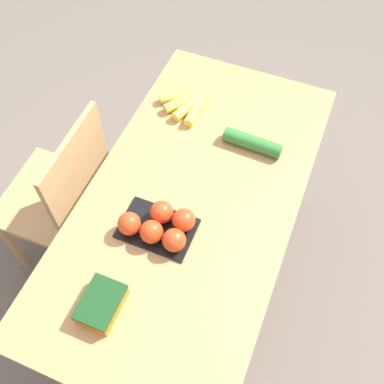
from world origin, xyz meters
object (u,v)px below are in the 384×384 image
Objects in this scene: tomato_pack at (160,226)px; carrot_bag at (101,303)px; cucumber_near at (252,143)px; chair at (64,198)px; banana_bunch at (189,101)px.

tomato_pack is 1.66× the size of carrot_bag.
tomato_pack reaches higher than cucumber_near.
carrot_bag is 0.78m from cucumber_near.
chair is 4.44× the size of banana_bunch.
tomato_pack is at bearing -167.16° from banana_bunch.
tomato_pack reaches higher than banana_bunch.
banana_bunch is 1.37× the size of carrot_bag.
cucumber_near is (0.33, -0.68, 0.31)m from chair.
carrot_bag is at bearing 169.49° from tomato_pack.
banana_bunch is at bearing 4.93° from carrot_bag.
carrot_bag is (-0.86, -0.07, 0.01)m from banana_bunch.
cucumber_near is (0.45, -0.17, -0.01)m from tomato_pack.
banana_bunch is at bearing 137.07° from chair.
carrot_bag is at bearing 163.44° from cucumber_near.
chair is at bearing 138.55° from banana_bunch.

